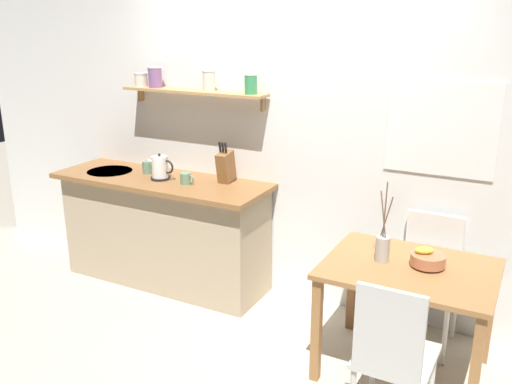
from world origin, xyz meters
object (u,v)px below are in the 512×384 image
knife_block (226,166)px  coffee_mug_spare (186,179)px  electric_kettle (160,168)px  coffee_mug_by_sink (148,167)px  dining_chair_far (428,273)px  dining_table (409,283)px  twig_vase (383,247)px  fruit_bowl (428,259)px  dining_chair_near (392,353)px

knife_block → coffee_mug_spare: 0.33m
electric_kettle → coffee_mug_by_sink: (-0.20, 0.09, -0.04)m
dining_chair_far → coffee_mug_spare: (-1.86, -0.16, 0.46)m
dining_table → twig_vase: (-0.18, 0.00, 0.20)m
twig_vase → coffee_mug_by_sink: bearing=169.5°
fruit_bowl → twig_vase: (-0.27, -0.04, 0.04)m
dining_chair_near → coffee_mug_by_sink: size_ratio=7.50×
electric_kettle → coffee_mug_by_sink: electric_kettle is taller
dining_chair_near → twig_vase: 0.73m
dining_chair_far → electric_kettle: bearing=-176.1°
knife_block → coffee_mug_spare: size_ratio=2.74×
fruit_bowl → electric_kettle: electric_kettle is taller
dining_chair_near → fruit_bowl: (0.02, 0.66, 0.27)m
dining_table → coffee_mug_by_sink: bearing=170.3°
dining_table → twig_vase: bearing=179.0°
electric_kettle → coffee_mug_by_sink: 0.23m
dining_chair_near → fruit_bowl: size_ratio=4.42×
dining_table → coffee_mug_by_sink: (-2.28, 0.39, 0.36)m
dining_table → fruit_bowl: (0.09, 0.05, 0.16)m
dining_chair_near → dining_chair_far: bearing=91.7°
coffee_mug_spare → coffee_mug_by_sink: bearing=166.7°
dining_chair_near → fruit_bowl: bearing=88.1°
fruit_bowl → knife_block: size_ratio=0.63×
twig_vase → electric_kettle: bearing=171.2°
electric_kettle → dining_chair_far: bearing=3.9°
electric_kettle → coffee_mug_by_sink: bearing=155.3°
fruit_bowl → coffee_mug_by_sink: bearing=171.7°
knife_block → twig_vase: bearing=-18.4°
dining_chair_far → dining_chair_near: bearing=-88.3°
knife_block → fruit_bowl: bearing=-14.1°
dining_chair_far → coffee_mug_spare: size_ratio=7.41×
fruit_bowl → knife_block: knife_block is taller
dining_chair_far → coffee_mug_by_sink: coffee_mug_by_sink is taller
electric_kettle → knife_block: bearing=18.0°
dining_table → twig_vase: size_ratio=1.97×
electric_kettle → knife_block: knife_block is taller
fruit_bowl → coffee_mug_spare: 1.93m
dining_table → coffee_mug_spare: size_ratio=8.39×
fruit_bowl → twig_vase: bearing=-170.6°
twig_vase → dining_chair_far: bearing=64.1°
knife_block → dining_table: bearing=-16.5°
dining_table → dining_chair_near: size_ratio=1.10×
coffee_mug_spare → twig_vase: bearing=-9.6°
fruit_bowl → electric_kettle: (-2.17, 0.25, 0.24)m
electric_kettle → knife_block: size_ratio=0.71×
electric_kettle → coffee_mug_spare: electric_kettle is taller
electric_kettle → twig_vase: bearing=-8.8°
dining_chair_near → coffee_mug_by_sink: bearing=156.9°
twig_vase → electric_kettle: twig_vase is taller
twig_vase → knife_block: 1.48m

